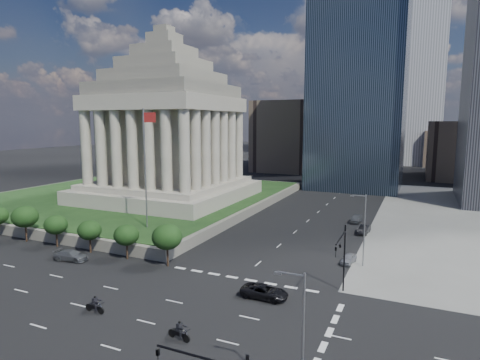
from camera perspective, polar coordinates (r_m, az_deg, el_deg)
The scene contains 19 objects.
ground at distance 133.09m, azimuth 15.44°, elevation -0.58°, with size 500.00×500.00×0.00m, color black.
plaza_terrace at distance 104.75m, azimuth -14.46°, elevation -2.36°, with size 66.00×70.00×1.80m, color slate.
plaza_lawn at distance 104.59m, azimuth -14.48°, elevation -1.85°, with size 64.00×68.00×0.10m, color #1C3817.
war_memorial at distance 94.90m, azimuth -10.41°, elevation 9.14°, with size 34.00×34.00×39.00m, color gray, non-canonical shape.
flagpole at distance 68.61m, azimuth -13.25°, elevation 2.55°, with size 2.52×0.24×20.00m.
tree_row at distance 72.69m, azimuth -26.52°, elevation -5.88°, with size 53.00×4.00×6.00m, color black, non-canonical shape.
midrise_glass at distance 126.83m, azimuth 16.52°, elevation 12.56°, with size 26.00×26.00×60.00m, color black.
building_filler_ne at distance 160.89m, azimuth 28.64°, elevation 3.77°, with size 20.00×30.00×20.00m, color brown.
building_filler_nw at distance 167.81m, azimuth 7.03°, elevation 6.21°, with size 24.00×30.00×28.00m, color brown.
traffic_signal_ne at distance 46.70m, azimuth 14.29°, elevation -9.95°, with size 0.30×5.74×8.00m.
street_lamp_south at distance 28.61m, azimuth 8.63°, elevation -21.02°, with size 2.13×0.22×10.00m.
street_lamp_north at distance 57.24m, azimuth 17.12°, elevation -6.27°, with size 2.13×0.22×10.00m.
pickup_truck at distance 46.79m, azimuth 3.50°, elevation -15.57°, with size 2.48×5.38×1.50m, color black.
suv_grey at distance 63.13m, azimuth -22.88°, elevation -9.85°, with size 2.07×5.08×1.48m, color #505357.
parked_sedan_near at distance 59.27m, azimuth 15.18°, elevation -10.75°, with size 1.51×3.75×1.28m, color #94969C.
parked_sedan_mid at distance 74.94m, azimuth 17.23°, elevation -6.78°, with size 1.52×4.34×1.43m, color black.
parked_sedan_far at distance 82.75m, azimuth 16.19°, elevation -5.28°, with size 1.87×4.64×1.58m, color #515458.
motorcycle_lead at distance 39.16m, azimuth -8.68°, elevation -20.34°, with size 2.52×0.69×1.88m, color black, non-canonical shape.
motorcycle_trail at distance 46.05m, azimuth -19.98°, elevation -16.22°, with size 2.50×0.68×1.86m, color black, non-canonical shape.
Camera 1 is at (19.82, -30.14, 19.58)m, focal length 30.00 mm.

